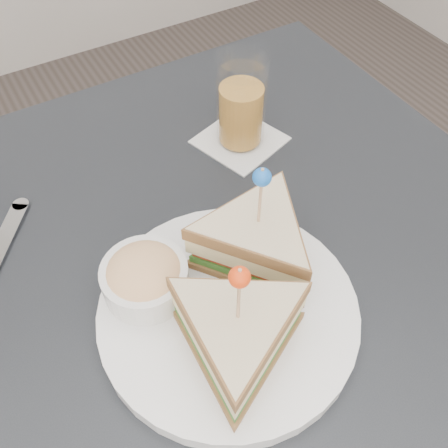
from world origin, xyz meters
TOP-DOWN VIEW (x-y plane):
  - ground_plane at (0.00, 0.00)m, footprint 3.50×3.50m
  - table at (0.00, 0.00)m, footprint 0.80×0.80m
  - plate_meal at (-0.02, -0.07)m, footprint 0.31×0.29m
  - drink_set at (0.13, 0.17)m, footprint 0.13×0.13m

SIDE VIEW (x-z plane):
  - ground_plane at x=0.00m, z-range 0.00..0.00m
  - table at x=0.00m, z-range 0.30..1.05m
  - plate_meal at x=-0.02m, z-range 0.71..0.88m
  - drink_set at x=0.13m, z-range 0.74..0.88m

